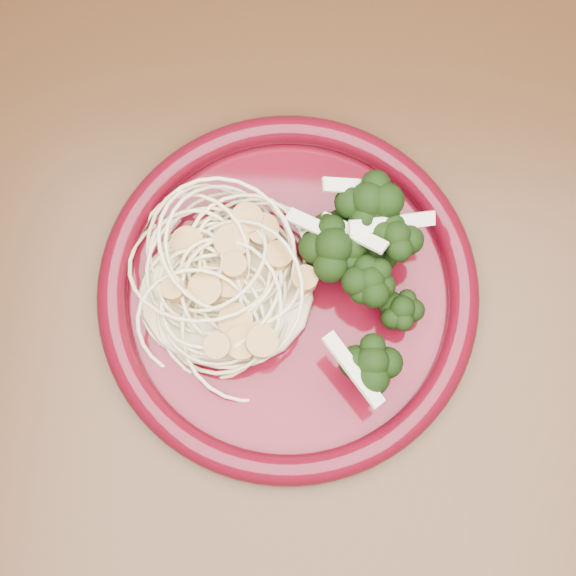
# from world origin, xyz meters

# --- Properties ---
(dining_table) EXTENTS (1.20, 0.80, 0.75)m
(dining_table) POSITION_xyz_m (0.00, 0.00, 0.65)
(dining_table) COLOR #472814
(dining_table) RESTS_ON ground
(dinner_plate) EXTENTS (0.32, 0.32, 0.02)m
(dinner_plate) POSITION_xyz_m (0.04, -0.04, 0.76)
(dinner_plate) COLOR #510813
(dinner_plate) RESTS_ON dining_table
(spaghetti_pile) EXTENTS (0.15, 0.13, 0.03)m
(spaghetti_pile) POSITION_xyz_m (-0.01, -0.04, 0.77)
(spaghetti_pile) COLOR beige
(spaghetti_pile) RESTS_ON dinner_plate
(scallop_cluster) EXTENTS (0.14, 0.14, 0.04)m
(scallop_cluster) POSITION_xyz_m (-0.01, -0.04, 0.81)
(scallop_cluster) COLOR tan
(scallop_cluster) RESTS_ON spaghetti_pile
(broccoli_pile) EXTENTS (0.11, 0.17, 0.05)m
(broccoli_pile) POSITION_xyz_m (0.10, -0.03, 0.78)
(broccoli_pile) COLOR black
(broccoli_pile) RESTS_ON dinner_plate
(onion_garnish) EXTENTS (0.08, 0.11, 0.05)m
(onion_garnish) POSITION_xyz_m (0.10, -0.03, 0.82)
(onion_garnish) COLOR beige
(onion_garnish) RESTS_ON broccoli_pile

